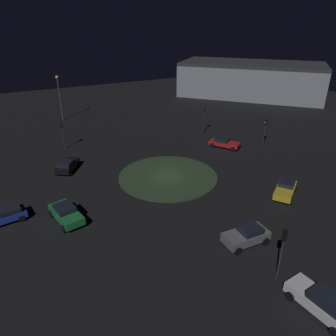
{
  "coord_description": "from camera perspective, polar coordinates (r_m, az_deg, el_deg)",
  "views": [
    {
      "loc": [
        -29.77,
        15.43,
        17.24
      ],
      "look_at": [
        0.0,
        0.0,
        1.18
      ],
      "focal_mm": 33.55,
      "sensor_mm": 36.0,
      "label": 1
    }
  ],
  "objects": [
    {
      "name": "ground_plane",
      "position": [
        37.7,
        0.0,
        -1.62
      ],
      "size": [
        120.93,
        120.93,
        0.0
      ],
      "primitive_type": "plane",
      "color": "black"
    },
    {
      "name": "roundabout_island",
      "position": [
        37.67,
        0.0,
        -1.52
      ],
      "size": [
        11.83,
        11.83,
        0.16
      ],
      "primitive_type": "cylinder",
      "color": "#2D4228",
      "rests_on": "ground_plane"
    },
    {
      "name": "car_grey",
      "position": [
        27.64,
        14.08,
        -11.76
      ],
      "size": [
        2.13,
        3.96,
        1.58
      ],
      "rotation": [
        0.0,
        0.0,
        1.54
      ],
      "color": "slate",
      "rests_on": "ground_plane"
    },
    {
      "name": "car_red",
      "position": [
        46.85,
        10.14,
        4.53
      ],
      "size": [
        4.61,
        3.82,
        1.36
      ],
      "rotation": [
        0.0,
        0.0,
        3.71
      ],
      "color": "red",
      "rests_on": "ground_plane"
    },
    {
      "name": "car_black",
      "position": [
        40.87,
        -17.85,
        0.47
      ],
      "size": [
        4.17,
        3.53,
        1.42
      ],
      "rotation": [
        0.0,
        0.0,
        -0.57
      ],
      "color": "black",
      "rests_on": "ground_plane"
    },
    {
      "name": "car_white",
      "position": [
        23.94,
        26.21,
        -21.07
      ],
      "size": [
        4.56,
        2.29,
        1.6
      ],
      "rotation": [
        0.0,
        0.0,
        6.38
      ],
      "color": "white",
      "rests_on": "ground_plane"
    },
    {
      "name": "car_yellow",
      "position": [
        35.87,
        20.57,
        -3.57
      ],
      "size": [
        3.78,
        4.4,
        1.44
      ],
      "rotation": [
        0.0,
        0.0,
        2.17
      ],
      "color": "gold",
      "rests_on": "ground_plane"
    },
    {
      "name": "car_green",
      "position": [
        31.07,
        -18.05,
        -7.81
      ],
      "size": [
        4.62,
        2.78,
        1.51
      ],
      "rotation": [
        0.0,
        0.0,
        0.21
      ],
      "color": "#1E7238",
      "rests_on": "ground_plane"
    },
    {
      "name": "car_blue",
      "position": [
        33.08,
        -27.72,
        -7.69
      ],
      "size": [
        2.43,
        4.37,
        1.39
      ],
      "rotation": [
        0.0,
        0.0,
        1.71
      ],
      "color": "#1E38A5",
      "rests_on": "ground_plane"
    },
    {
      "name": "traffic_light_west",
      "position": [
        23.68,
        20.08,
        -12.94
      ],
      "size": [
        0.36,
        0.31,
        4.36
      ],
      "rotation": [
        0.0,
        0.0,
        -0.02
      ],
      "color": "#2D2D2D",
      "rests_on": "ground_plane"
    },
    {
      "name": "traffic_light_southeast",
      "position": [
        51.68,
        6.44,
        9.62
      ],
      "size": [
        0.38,
        0.39,
        4.47
      ],
      "rotation": [
        0.0,
        0.0,
        2.32
      ],
      "color": "#2D2D2D",
      "rests_on": "ground_plane"
    },
    {
      "name": "traffic_light_northeast",
      "position": [
        47.33,
        -18.63,
        6.62
      ],
      "size": [
        0.4,
        0.37,
        4.1
      ],
      "rotation": [
        0.0,
        0.0,
        -2.59
      ],
      "color": "#2D2D2D",
      "rests_on": "ground_plane"
    },
    {
      "name": "traffic_light_south",
      "position": [
        48.48,
        17.25,
        7.14
      ],
      "size": [
        0.33,
        0.38,
        3.98
      ],
      "rotation": [
        0.0,
        0.0,
        1.73
      ],
      "color": "#2D2D2D",
      "rests_on": "ground_plane"
    },
    {
      "name": "streetlamp_east",
      "position": [
        61.47,
        -19.22,
        13.22
      ],
      "size": [
        0.57,
        0.57,
        8.07
      ],
      "color": "#4C4C51",
      "rests_on": "ground_plane"
    },
    {
      "name": "store_building",
      "position": [
        80.89,
        14.78,
        15.31
      ],
      "size": [
        33.91,
        32.94,
        7.86
      ],
      "rotation": [
        0.0,
        0.0,
        7.03
      ],
      "color": "#8C939E",
      "rests_on": "ground_plane"
    }
  ]
}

